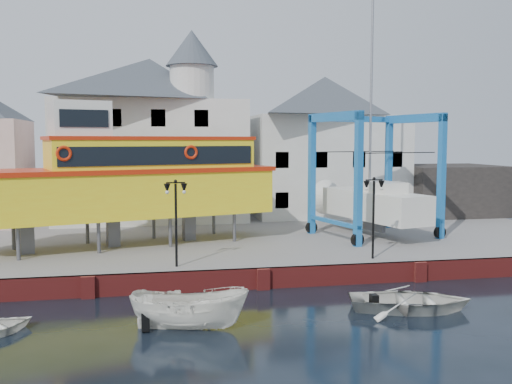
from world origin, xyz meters
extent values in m
plane|color=black|center=(0.00, 0.00, 0.00)|extent=(140.00, 140.00, 0.00)
cube|color=slate|center=(0.00, 11.00, 0.50)|extent=(44.00, 22.00, 1.00)
cube|color=maroon|center=(0.00, 0.12, 0.50)|extent=(44.00, 0.25, 1.00)
cube|color=maroon|center=(-8.00, -0.05, 0.50)|extent=(0.60, 0.36, 1.00)
cube|color=maroon|center=(0.00, -0.05, 0.50)|extent=(0.60, 0.36, 1.00)
cube|color=maroon|center=(8.00, -0.05, 0.50)|extent=(0.60, 0.36, 1.00)
cube|color=white|center=(-5.00, 18.50, 5.50)|extent=(14.00, 8.00, 9.00)
pyramid|color=#3A424A|center=(-5.00, 18.50, 11.60)|extent=(14.00, 8.00, 3.20)
cube|color=black|center=(-10.50, 14.54, 2.60)|extent=(1.00, 0.08, 1.20)
cube|color=black|center=(-7.50, 14.54, 2.60)|extent=(1.00, 0.08, 1.20)
cube|color=black|center=(-4.50, 14.54, 2.60)|extent=(1.00, 0.08, 1.20)
cube|color=black|center=(-1.50, 14.54, 2.60)|extent=(1.00, 0.08, 1.20)
cube|color=black|center=(-10.50, 14.54, 5.60)|extent=(1.00, 0.08, 1.20)
cube|color=black|center=(-7.50, 14.54, 5.60)|extent=(1.00, 0.08, 1.20)
cube|color=black|center=(-4.50, 14.54, 5.60)|extent=(1.00, 0.08, 1.20)
cube|color=black|center=(-1.50, 14.54, 5.60)|extent=(1.00, 0.08, 1.20)
cube|color=black|center=(-10.50, 14.54, 8.60)|extent=(1.00, 0.08, 1.20)
cube|color=black|center=(-7.50, 14.54, 8.60)|extent=(1.00, 0.08, 1.20)
cube|color=black|center=(-4.50, 14.54, 8.60)|extent=(1.00, 0.08, 1.20)
cube|color=black|center=(-1.50, 14.54, 8.60)|extent=(1.00, 0.08, 1.20)
cylinder|color=white|center=(-2.00, 16.10, 11.20)|extent=(3.20, 3.20, 2.40)
cone|color=#3A424A|center=(-2.00, 16.10, 13.70)|extent=(3.80, 3.80, 2.60)
cube|color=white|center=(9.00, 19.00, 5.00)|extent=(12.00, 8.00, 8.00)
pyramid|color=#3A424A|center=(9.00, 19.00, 10.60)|extent=(12.00, 8.00, 3.20)
cube|color=black|center=(4.50, 15.04, 2.60)|extent=(1.00, 0.08, 1.20)
cube|color=black|center=(7.50, 15.04, 2.60)|extent=(1.00, 0.08, 1.20)
cube|color=black|center=(10.50, 15.04, 2.60)|extent=(1.00, 0.08, 1.20)
cube|color=black|center=(13.50, 15.04, 2.60)|extent=(1.00, 0.08, 1.20)
cube|color=black|center=(4.50, 15.04, 5.60)|extent=(1.00, 0.08, 1.20)
cube|color=black|center=(7.50, 15.04, 5.60)|extent=(1.00, 0.08, 1.20)
cube|color=black|center=(10.50, 15.04, 5.60)|extent=(1.00, 0.08, 1.20)
cube|color=black|center=(13.50, 15.04, 5.60)|extent=(1.00, 0.08, 1.20)
cube|color=black|center=(19.00, 17.00, 3.00)|extent=(8.00, 7.00, 4.00)
cylinder|color=black|center=(-4.00, 1.20, 3.00)|extent=(0.12, 0.12, 4.00)
cube|color=black|center=(-4.00, 1.20, 5.05)|extent=(0.90, 0.06, 0.06)
sphere|color=black|center=(-4.00, 1.20, 5.12)|extent=(0.16, 0.16, 0.16)
cone|color=black|center=(-4.40, 1.20, 4.78)|extent=(0.32, 0.32, 0.45)
sphere|color=silver|center=(-4.40, 1.20, 4.60)|extent=(0.18, 0.18, 0.18)
cone|color=black|center=(-3.60, 1.20, 4.78)|extent=(0.32, 0.32, 0.45)
sphere|color=silver|center=(-3.60, 1.20, 4.60)|extent=(0.18, 0.18, 0.18)
cylinder|color=black|center=(6.00, 1.20, 3.00)|extent=(0.12, 0.12, 4.00)
cube|color=black|center=(6.00, 1.20, 5.05)|extent=(0.90, 0.06, 0.06)
sphere|color=black|center=(6.00, 1.20, 5.12)|extent=(0.16, 0.16, 0.16)
cone|color=black|center=(5.60, 1.20, 4.78)|extent=(0.32, 0.32, 0.45)
sphere|color=silver|center=(5.60, 1.20, 4.60)|extent=(0.18, 0.18, 0.18)
cone|color=black|center=(6.40, 1.20, 4.78)|extent=(0.32, 0.32, 0.45)
sphere|color=silver|center=(6.40, 1.20, 4.60)|extent=(0.18, 0.18, 0.18)
cylinder|color=#59595E|center=(-11.79, 4.17, 1.86)|extent=(0.25, 0.25, 1.72)
cylinder|color=#59595E|center=(-12.68, 7.25, 1.86)|extent=(0.25, 0.25, 1.72)
cylinder|color=#59595E|center=(-7.94, 5.28, 1.86)|extent=(0.25, 0.25, 1.72)
cylinder|color=#59595E|center=(-8.82, 8.36, 1.86)|extent=(0.25, 0.25, 1.72)
cylinder|color=#59595E|center=(-4.09, 6.38, 1.86)|extent=(0.25, 0.25, 1.72)
cylinder|color=#59595E|center=(-4.97, 9.47, 1.86)|extent=(0.25, 0.25, 1.72)
cylinder|color=#59595E|center=(-0.23, 7.49, 1.86)|extent=(0.25, 0.25, 1.72)
cylinder|color=#59595E|center=(-1.12, 10.57, 1.86)|extent=(0.25, 0.25, 1.72)
cube|color=#59595E|center=(-11.68, 5.87, 1.86)|extent=(0.82, 0.74, 1.72)
cube|color=#59595E|center=(-7.28, 7.13, 1.86)|extent=(0.82, 0.74, 1.72)
cube|color=#59595E|center=(-2.88, 8.40, 1.86)|extent=(0.82, 0.74, 1.72)
cube|color=yellow|center=(-6.18, 7.45, 3.98)|extent=(16.61, 8.61, 2.52)
cube|color=red|center=(-6.18, 7.45, 5.35)|extent=(16.99, 8.89, 0.25)
cube|color=yellow|center=(-5.08, 7.77, 6.15)|extent=(12.08, 6.91, 1.83)
cube|color=black|center=(-4.53, 5.87, 6.21)|extent=(10.58, 3.10, 1.03)
cube|color=black|center=(-5.63, 9.67, 6.21)|extent=(10.58, 3.10, 1.03)
cube|color=red|center=(-5.08, 7.77, 7.17)|extent=(12.33, 7.08, 0.21)
cube|color=silver|center=(-8.93, 6.66, 8.11)|extent=(3.68, 3.68, 2.08)
cube|color=black|center=(-8.51, 5.20, 8.20)|extent=(2.42, 0.75, 0.92)
torus|color=red|center=(-9.47, 4.39, 6.38)|extent=(0.81, 0.38, 0.80)
torus|color=red|center=(-2.87, 6.29, 6.38)|extent=(0.81, 0.38, 0.80)
cube|color=#1468AC|center=(6.44, 4.52, 4.83)|extent=(0.47, 0.47, 7.65)
cylinder|color=black|center=(6.44, 4.52, 1.38)|extent=(0.81, 0.46, 0.77)
cube|color=#1468AC|center=(5.15, 9.44, 4.83)|extent=(0.47, 0.47, 7.65)
cylinder|color=black|center=(5.15, 9.44, 1.38)|extent=(0.81, 0.46, 0.77)
cube|color=#1468AC|center=(12.41, 6.09, 4.83)|extent=(0.47, 0.47, 7.65)
cylinder|color=black|center=(12.41, 6.09, 1.38)|extent=(0.81, 0.46, 0.77)
cube|color=#1468AC|center=(11.12, 11.00, 4.83)|extent=(0.47, 0.47, 7.65)
cylinder|color=black|center=(11.12, 11.00, 1.38)|extent=(0.81, 0.46, 0.77)
cube|color=#1468AC|center=(5.79, 6.98, 8.46)|extent=(1.76, 5.38, 0.54)
cube|color=#1468AC|center=(5.79, 6.98, 2.09)|extent=(1.65, 5.35, 0.23)
cube|color=#1468AC|center=(11.77, 8.55, 8.46)|extent=(1.76, 5.38, 0.54)
cube|color=#1468AC|center=(11.77, 8.55, 2.09)|extent=(1.65, 5.35, 0.23)
cube|color=#1468AC|center=(8.13, 10.22, 8.46)|extent=(6.44, 2.03, 0.38)
cube|color=silver|center=(8.78, 7.76, 2.97)|extent=(4.51, 8.57, 1.75)
cone|color=silver|center=(7.54, 12.47, 2.97)|extent=(2.88, 2.33, 2.51)
cube|color=#59595E|center=(8.78, 7.76, 1.71)|extent=(0.75, 1.97, 0.77)
cube|color=silver|center=(8.92, 7.23, 4.17)|extent=(2.52, 3.62, 0.66)
cylinder|color=#99999E|center=(8.64, 8.29, 9.85)|extent=(0.20, 0.20, 12.02)
cube|color=black|center=(9.28, 5.86, 6.31)|extent=(5.79, 1.63, 0.05)
cube|color=black|center=(8.28, 9.67, 6.31)|extent=(5.79, 1.63, 0.05)
imported|color=silver|center=(-3.87, -5.11, 0.00)|extent=(4.77, 2.71, 1.74)
imported|color=silver|center=(5.35, -4.44, 0.00)|extent=(5.72, 4.69, 1.04)
camera|label=1|loc=(-5.30, -26.00, 7.06)|focal=40.00mm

